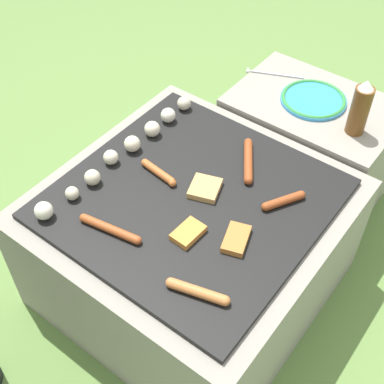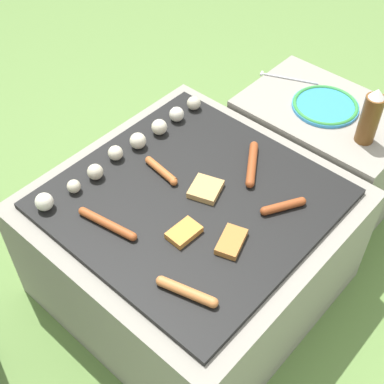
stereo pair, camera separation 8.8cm
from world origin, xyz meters
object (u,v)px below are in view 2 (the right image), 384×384
object	(u,v)px
plate_colorful	(325,106)
sausage_front_center	(252,164)
condiment_bottle	(370,117)
fork_utensil	(286,78)

from	to	relation	value
plate_colorful	sausage_front_center	bearing A→B (deg)	179.00
sausage_front_center	plate_colorful	world-z (taller)	sausage_front_center
sausage_front_center	condiment_bottle	size ratio (longest dim) A/B	0.85
plate_colorful	condiment_bottle	xyz separation A→B (m)	(-0.06, -0.19, 0.09)
plate_colorful	fork_utensil	xyz separation A→B (m)	(0.05, 0.21, -0.01)
plate_colorful	fork_utensil	distance (m)	0.21
sausage_front_center	fork_utensil	bearing A→B (deg)	22.96
plate_colorful	fork_utensil	world-z (taller)	plate_colorful
sausage_front_center	plate_colorful	bearing A→B (deg)	-1.00
condiment_bottle	plate_colorful	bearing A→B (deg)	71.28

